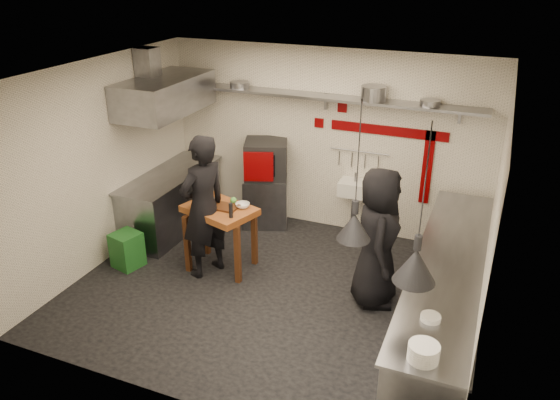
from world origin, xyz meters
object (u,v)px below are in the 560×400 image
at_px(oven_stand, 266,200).
at_px(combi_oven, 266,159).
at_px(chef_left, 203,207).
at_px(chef_right, 377,238).
at_px(green_bin, 127,250).
at_px(prep_table, 221,238).

height_order(oven_stand, combi_oven, combi_oven).
relative_size(chef_left, chef_right, 1.10).
relative_size(green_bin, prep_table, 0.54).
bearing_deg(chef_right, chef_left, 79.99).
bearing_deg(combi_oven, green_bin, -142.11).
height_order(prep_table, chef_right, chef_right).
xyz_separation_m(combi_oven, prep_table, (-0.01, -1.52, -0.63)).
relative_size(oven_stand, chef_left, 0.41).
distance_m(green_bin, chef_left, 1.35).
height_order(green_bin, chef_left, chef_left).
height_order(oven_stand, prep_table, prep_table).
distance_m(combi_oven, chef_left, 1.72).
xyz_separation_m(green_bin, chef_right, (3.37, 0.49, 0.64)).
bearing_deg(green_bin, combi_oven, 58.16).
height_order(oven_stand, chef_left, chef_left).
bearing_deg(prep_table, oven_stand, 107.44).
xyz_separation_m(green_bin, prep_table, (1.23, 0.47, 0.21)).
bearing_deg(prep_table, chef_right, 18.08).
bearing_deg(chef_right, oven_stand, 40.03).
xyz_separation_m(chef_left, chef_right, (2.27, 0.20, -0.09)).
bearing_deg(combi_oven, chef_right, -55.65).
bearing_deg(green_bin, chef_right, 8.22).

